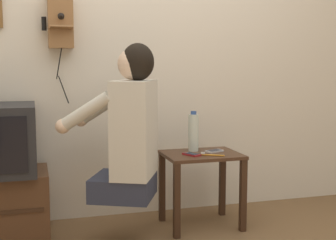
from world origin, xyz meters
TOP-DOWN VIEW (x-y plane):
  - wall_back at (0.00, 1.22)m, footprint 6.80×0.05m
  - side_table at (0.32, 0.79)m, footprint 0.51×0.40m
  - person at (-0.21, 0.62)m, footprint 0.64×0.57m
  - wall_phone_antique at (-0.57, 1.13)m, footprint 0.21×0.18m
  - cell_phone_held at (0.23, 0.74)m, footprint 0.11×0.14m
  - cell_phone_spare at (0.42, 0.81)m, footprint 0.14×0.10m
  - water_bottle at (0.29, 0.88)m, footprint 0.07×0.07m
  - toothbrush at (0.35, 0.69)m, footprint 0.14×0.09m

SIDE VIEW (x-z plane):
  - side_table at x=0.32m, z-range 0.14..0.65m
  - cell_phone_held at x=0.23m, z-range 0.51..0.52m
  - cell_phone_spare at x=0.42m, z-range 0.51..0.52m
  - toothbrush at x=0.35m, z-range 0.50..0.53m
  - water_bottle at x=0.29m, z-range 0.50..0.78m
  - person at x=-0.21m, z-range 0.25..1.20m
  - wall_back at x=0.00m, z-range 0.00..2.55m
  - wall_phone_antique at x=-0.57m, z-range 1.01..1.79m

